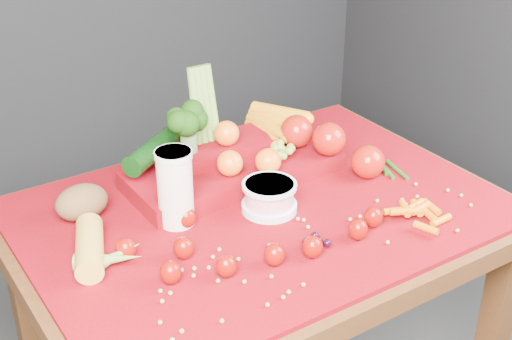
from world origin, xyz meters
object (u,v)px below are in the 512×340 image
milk_glass (175,185)px  yogurt_bowl (269,196)px  table (261,246)px  produce_mound (244,154)px

milk_glass → yogurt_bowl: bearing=-18.5°
table → milk_glass: size_ratio=6.27×
milk_glass → yogurt_bowl: 0.22m
table → milk_glass: bearing=166.0°
yogurt_bowl → produce_mound: (0.04, 0.17, 0.02)m
milk_glass → produce_mound: 0.27m
table → yogurt_bowl: size_ratio=8.73×
milk_glass → yogurt_bowl: size_ratio=1.39×
table → yogurt_bowl: bearing=-63.3°
produce_mound → yogurt_bowl: bearing=-103.4°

